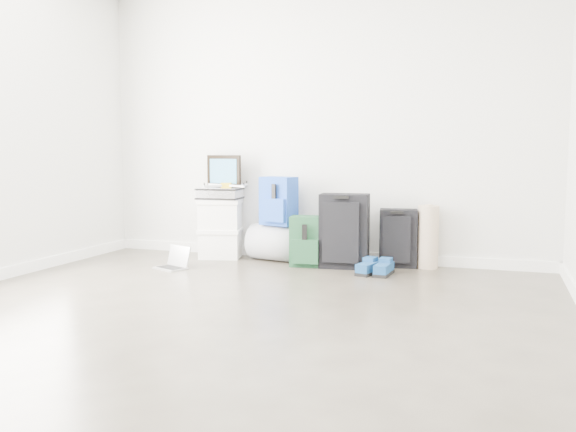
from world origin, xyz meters
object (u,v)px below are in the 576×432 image
(duffel_bag, at_px, (279,243))
(carry_on, at_px, (398,238))
(boxes_stack, at_px, (220,228))
(large_suitcase, at_px, (344,231))
(briefcase, at_px, (220,194))
(laptop, at_px, (174,263))

(duffel_bag, height_order, carry_on, carry_on)
(boxes_stack, xyz_separation_m, large_suitcase, (1.31, -0.12, 0.04))
(briefcase, bearing_deg, large_suitcase, -11.09)
(laptop, bearing_deg, briefcase, 99.55)
(boxes_stack, distance_m, briefcase, 0.35)
(duffel_bag, xyz_separation_m, carry_on, (1.15, 0.06, 0.09))
(briefcase, xyz_separation_m, large_suitcase, (1.31, -0.12, -0.31))
(carry_on, height_order, laptop, carry_on)
(carry_on, bearing_deg, large_suitcase, -164.90)
(briefcase, xyz_separation_m, duffel_bag, (0.63, 0.02, -0.47))
(duffel_bag, xyz_separation_m, large_suitcase, (0.68, -0.14, 0.16))
(boxes_stack, xyz_separation_m, carry_on, (1.78, 0.08, -0.03))
(carry_on, bearing_deg, briefcase, 174.69)
(briefcase, distance_m, large_suitcase, 1.35)
(briefcase, xyz_separation_m, laptop, (-0.16, -0.66, -0.60))
(briefcase, relative_size, large_suitcase, 0.60)
(boxes_stack, bearing_deg, large_suitcase, -19.19)
(boxes_stack, height_order, large_suitcase, large_suitcase)
(duffel_bag, bearing_deg, boxes_stack, -165.86)
(boxes_stack, bearing_deg, briefcase, -14.10)
(large_suitcase, distance_m, laptop, 1.60)
(boxes_stack, bearing_deg, duffel_bag, -12.21)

